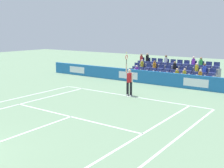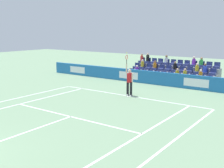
{
  "view_description": "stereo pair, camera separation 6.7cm",
  "coord_description": "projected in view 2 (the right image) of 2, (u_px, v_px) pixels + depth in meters",
  "views": [
    {
      "loc": [
        -9.53,
        3.4,
        4.28
      ],
      "look_at": [
        0.03,
        -10.01,
        1.1
      ],
      "focal_mm": 45.05,
      "sensor_mm": 36.0,
      "label": 1
    },
    {
      "loc": [
        -9.58,
        3.37,
        4.28
      ],
      "look_at": [
        0.03,
        -10.01,
        1.1
      ],
      "focal_mm": 45.05,
      "sensor_mm": 36.0,
      "label": 2
    }
  ],
  "objects": [
    {
      "name": "stadium_stand",
      "position": [
        172.0,
        74.0,
        23.84
      ],
      "size": [
        7.44,
        2.85,
        2.2
      ],
      "color": "gray",
      "rests_on": "ground"
    },
    {
      "name": "sponsor_barrier",
      "position": [
        160.0,
        79.0,
        22.01
      ],
      "size": [
        23.13,
        0.22,
        1.05
      ],
      "color": "#1E66AD",
      "rests_on": "ground"
    },
    {
      "name": "line_service",
      "position": [
        71.0,
        117.0,
        14.09
      ],
      "size": [
        8.23,
        0.1,
        0.01
      ],
      "primitive_type": "cube",
      "color": "white",
      "rests_on": "ground"
    },
    {
      "name": "line_centre_service",
      "position": [
        16.0,
        136.0,
        11.54
      ],
      "size": [
        0.1,
        6.4,
        0.01
      ],
      "primitive_type": "cube",
      "color": "white",
      "rests_on": "ground"
    },
    {
      "name": "line_doubles_sideline_right",
      "position": [
        168.0,
        145.0,
        10.58
      ],
      "size": [
        0.1,
        11.89,
        0.01
      ],
      "primitive_type": "cube",
      "color": "white",
      "rests_on": "ground"
    },
    {
      "name": "line_centre_mark",
      "position": [
        128.0,
        96.0,
        18.39
      ],
      "size": [
        0.1,
        0.2,
        0.01
      ],
      "primitive_type": "cube",
      "color": "white",
      "rests_on": "ground"
    },
    {
      "name": "line_singles_sideline_right",
      "position": [
        136.0,
        137.0,
        11.37
      ],
      "size": [
        0.1,
        11.89,
        0.01
      ],
      "primitive_type": "cube",
      "color": "white",
      "rests_on": "ground"
    },
    {
      "name": "tennis_player",
      "position": [
        129.0,
        81.0,
        18.41
      ],
      "size": [
        0.53,
        0.39,
        2.85
      ],
      "color": "black",
      "rests_on": "ground"
    },
    {
      "name": "line_baseline",
      "position": [
        129.0,
        96.0,
        18.47
      ],
      "size": [
        10.97,
        0.1,
        0.01
      ],
      "primitive_type": "cube",
      "color": "white",
      "rests_on": "ground"
    },
    {
      "name": "line_singles_sideline_left",
      "position": [
        13.0,
        106.0,
        16.08
      ],
      "size": [
        0.1,
        11.89,
        0.01
      ],
      "primitive_type": "cube",
      "color": "white",
      "rests_on": "ground"
    }
  ]
}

